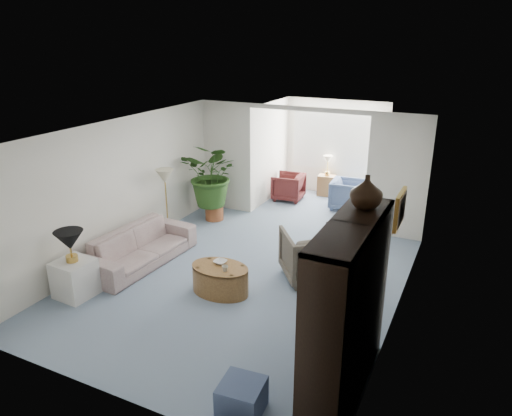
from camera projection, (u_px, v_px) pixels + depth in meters
The scene contains 26 objects.
floor at pixel (240, 281), 7.91m from camera, with size 6.00×6.00×0.00m, color #7C8EA4.
sunroom_floor at pixel (319, 206), 11.38m from camera, with size 2.60×2.60×0.00m, color #7C8EA4.
back_pier_left at pixel (227, 157), 10.79m from camera, with size 1.20×0.12×2.50m, color white.
back_pier_right at pixel (397, 177), 9.24m from camera, with size 1.20×0.12×2.50m, color white.
back_header at pixel (307, 109), 9.61m from camera, with size 2.60×0.12×0.10m, color white.
window_pane at pixel (336, 140), 11.81m from camera, with size 2.20×0.02×1.50m, color white.
window_blinds at pixel (335, 140), 11.78m from camera, with size 2.20×0.02×1.50m, color white.
framed_picture at pixel (401, 209), 6.24m from camera, with size 0.04×0.50×0.40m, color beige.
sofa at pixel (141, 247), 8.42m from camera, with size 2.19×0.86×0.64m, color beige.
end_table at pixel (75, 278), 7.37m from camera, with size 0.54×0.54×0.60m, color silver.
table_lamp at pixel (69, 240), 7.15m from camera, with size 0.44×0.44×0.30m, color black.
floor_lamp at pixel (165, 176), 9.31m from camera, with size 0.36×0.36×0.28m, color beige.
coffee_table at pixel (220, 279), 7.49m from camera, with size 0.95×0.95×0.45m, color olive.
coffee_bowl at pixel (220, 262), 7.51m from camera, with size 0.20×0.20×0.05m, color silver.
coffee_cup at pixel (225, 269), 7.26m from camera, with size 0.10×0.10×0.09m, color beige.
wingback_chair at pixel (311, 255), 7.88m from camera, with size 0.90×0.93×0.85m, color #635B4E.
side_table_dark at pixel (357, 263), 7.90m from camera, with size 0.49×0.39×0.58m, color black.
entertainment_cabinet at pixel (347, 310), 5.18m from camera, with size 0.49×1.85×2.06m, color black.
cabinet_urn at pixel (366, 192), 5.19m from camera, with size 0.36×0.36×0.38m, color black.
ottoman at pixel (242, 398), 5.10m from camera, with size 0.46×0.46×0.37m, color slate.
plant_pot at pixel (214, 213), 10.51m from camera, with size 0.40×0.40×0.32m, color brown.
house_plant at pixel (213, 175), 10.21m from camera, with size 1.28×1.11×1.42m, color #294E1B.
sunroom_chair_blue at pixel (348, 194), 11.11m from camera, with size 0.74×0.76×0.70m, color slate.
sunroom_chair_maroon at pixel (288, 187), 11.73m from camera, with size 0.71×0.73×0.66m, color #501B1E.
sunroom_table at pixel (327, 185), 12.08m from camera, with size 0.43×0.33×0.52m, color olive.
shelf_clutter at pixel (332, 322), 4.86m from camera, with size 0.30×0.68×1.06m.
Camera 1 is at (3.29, -6.20, 3.85)m, focal length 33.26 mm.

